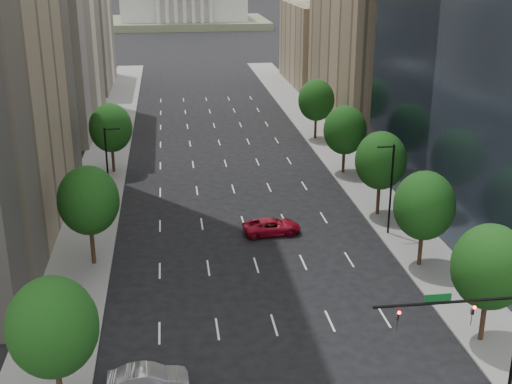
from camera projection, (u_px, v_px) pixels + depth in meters
name	position (u px, v px, depth m)	size (l,w,h in m)	color
sidewalk_left	(86.00, 229.00, 65.54)	(6.00, 200.00, 0.15)	slate
sidewalk_right	(391.00, 214.00, 69.38)	(6.00, 200.00, 0.15)	slate
midrise_cream_left	(41.00, 11.00, 98.54)	(14.00, 30.00, 35.00)	beige
filler_left	(74.00, 41.00, 132.19)	(14.00, 26.00, 18.00)	beige
parking_tan_right	(374.00, 25.00, 102.80)	(14.00, 30.00, 30.00)	#8C7759
filler_right	(324.00, 44.00, 135.94)	(14.00, 26.00, 16.00)	#8C7759
tree_right_1	(490.00, 267.00, 44.89)	(5.20, 5.20, 8.75)	#382316
tree_right_2	(424.00, 206.00, 56.13)	(5.20, 5.20, 8.61)	#382316
tree_right_3	(381.00, 161.00, 67.22)	(5.20, 5.20, 8.89)	#382316
tree_right_4	(345.00, 130.00, 80.43)	(5.20, 5.20, 8.46)	#382316
tree_right_5	(316.00, 100.00, 95.25)	(5.20, 5.20, 8.75)	#382316
tree_left_0	(53.00, 327.00, 37.69)	(5.20, 5.20, 8.75)	#382316
tree_left_1	(89.00, 201.00, 56.26)	(5.20, 5.20, 8.97)	#382316
tree_left_2	(111.00, 128.00, 80.61)	(5.20, 5.20, 8.68)	#382316
streetlight_rn	(390.00, 187.00, 62.85)	(1.70, 0.20, 9.00)	black
streetlight_ln	(108.00, 167.00, 68.84)	(1.70, 0.20, 9.00)	black
traffic_signal	(479.00, 325.00, 39.06)	(9.12, 0.40, 7.38)	black
capitol	(183.00, 2.00, 241.47)	(60.00, 40.00, 35.20)	#596647
foothills	(213.00, 28.00, 587.57)	(720.00, 413.00, 263.00)	brown
car_silver	(148.00, 380.00, 41.25)	(1.74, 4.99, 1.64)	#97979C
car_red_far	(272.00, 226.00, 64.35)	(2.57, 5.58, 1.55)	maroon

